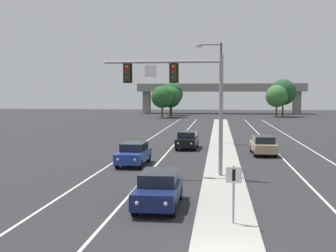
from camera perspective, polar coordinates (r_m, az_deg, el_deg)
median_island at (r=31.40m, az=7.05°, el=-4.99°), size 2.40×110.00×0.15m
lane_stripe_oncoming_center at (r=38.59m, az=-0.04°, el=-3.36°), size 0.14×100.00×0.01m
lane_stripe_receding_center at (r=38.66m, az=13.96°, el=-3.47°), size 0.14×100.00×0.01m
edge_stripe_left at (r=39.10m, az=-4.86°, el=-3.27°), size 0.14×100.00×0.01m
edge_stripe_right at (r=39.22m, az=18.76°, el=-3.46°), size 0.14×100.00×0.01m
overhead_signal_mast at (r=26.69m, az=1.92°, el=4.76°), size 7.18×0.44×7.20m
median_sign_post at (r=17.03m, az=8.42°, el=-7.61°), size 0.60×0.10×2.20m
street_lamp_median at (r=45.00m, az=6.52°, el=5.07°), size 2.58×0.28×10.00m
car_oncoming_navy at (r=19.97m, az=-1.19°, el=-8.06°), size 1.82×4.47×1.58m
car_oncoming_blue at (r=31.59m, az=-4.42°, el=-3.55°), size 1.92×4.51×1.58m
car_oncoming_black at (r=40.95m, az=2.48°, el=-1.78°), size 1.92×4.51×1.58m
car_receding_tan at (r=37.57m, az=12.12°, el=-2.40°), size 1.93×4.51×1.58m
overpass_bridge at (r=115.03m, az=6.75°, el=4.48°), size 42.40×6.40×7.65m
tree_far_left_c at (r=93.06m, az=-0.75°, el=3.73°), size 4.63×4.63×6.70m
tree_far_right_b at (r=99.32m, az=13.78°, el=3.73°), size 4.81×4.81×6.95m
tree_far_left_b at (r=96.32m, az=0.31°, el=3.71°), size 4.58×4.58×6.62m
tree_far_right_c at (r=101.51m, az=14.55°, el=4.22°), size 5.73×5.73×8.30m
tree_far_left_a at (r=104.57m, az=0.45°, el=4.15°), size 5.36×5.36×7.76m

